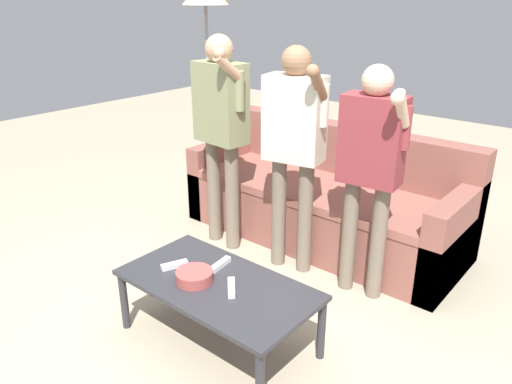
{
  "coord_description": "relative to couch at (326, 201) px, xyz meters",
  "views": [
    {
      "loc": [
        1.69,
        -1.69,
        1.81
      ],
      "look_at": [
        -0.04,
        0.4,
        0.72
      ],
      "focal_mm": 34.8,
      "sensor_mm": 36.0,
      "label": 1
    }
  ],
  "objects": [
    {
      "name": "game_remote_wand_near",
      "position": [
        -0.03,
        -1.52,
        0.1
      ],
      "size": [
        0.09,
        0.15,
        0.03
      ],
      "color": "white",
      "rests_on": "coffee_table"
    },
    {
      "name": "player_center",
      "position": [
        0.08,
        -0.56,
        0.66
      ],
      "size": [
        0.48,
        0.32,
        1.52
      ],
      "color": "#756656",
      "rests_on": "ground"
    },
    {
      "name": "player_left",
      "position": [
        -0.53,
        -0.6,
        0.68
      ],
      "size": [
        0.46,
        0.34,
        1.56
      ],
      "color": "#756656",
      "rests_on": "ground"
    },
    {
      "name": "couch",
      "position": [
        0.0,
        0.0,
        0.0
      ],
      "size": [
        2.15,
        0.84,
        0.85
      ],
      "color": "brown",
      "rests_on": "ground"
    },
    {
      "name": "player_right",
      "position": [
        0.61,
        -0.53,
        0.61
      ],
      "size": [
        0.45,
        0.33,
        1.45
      ],
      "color": "#756656",
      "rests_on": "ground"
    },
    {
      "name": "floor_lamp",
      "position": [
        -1.24,
        -0.02,
        1.42
      ],
      "size": [
        0.39,
        0.39,
        1.94
      ],
      "color": "#2D2D33",
      "rests_on": "ground"
    },
    {
      "name": "game_remote_nunchuk",
      "position": [
        0.12,
        -1.49,
        0.11
      ],
      "size": [
        0.06,
        0.09,
        0.05
      ],
      "color": "white",
      "rests_on": "coffee_table"
    },
    {
      "name": "game_remote_wand_spare",
      "position": [
        0.16,
        -1.35,
        0.1
      ],
      "size": [
        0.06,
        0.16,
        0.03
      ],
      "color": "white",
      "rests_on": "coffee_table"
    },
    {
      "name": "game_remote_wand_far",
      "position": [
        0.37,
        -1.49,
        0.1
      ],
      "size": [
        0.14,
        0.14,
        0.03
      ],
      "color": "white",
      "rests_on": "coffee_table"
    },
    {
      "name": "coffee_table",
      "position": [
        0.26,
        -1.48,
        0.04
      ],
      "size": [
        1.07,
        0.57,
        0.38
      ],
      "color": "#2D2D33",
      "rests_on": "ground"
    },
    {
      "name": "snack_bowl",
      "position": [
        0.16,
        -1.55,
        0.11
      ],
      "size": [
        0.2,
        0.2,
        0.06
      ],
      "primitive_type": "cylinder",
      "color": "#B24C47",
      "rests_on": "coffee_table"
    },
    {
      "name": "ground_plane",
      "position": [
        0.17,
        -1.4,
        -0.3
      ],
      "size": [
        12.0,
        12.0,
        0.0
      ],
      "primitive_type": "plane",
      "color": "tan"
    }
  ]
}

